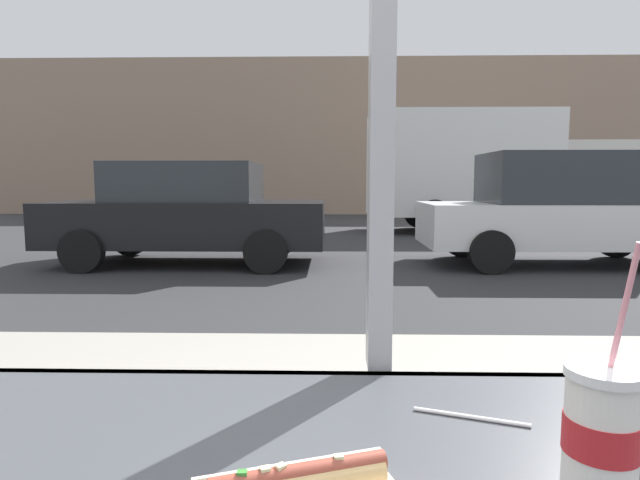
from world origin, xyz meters
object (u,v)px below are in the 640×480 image
(parked_car_white, at_px, (560,210))
(soda_cup_right, at_px, (601,433))
(box_truck, at_px, (485,169))
(parked_car_black, at_px, (189,212))

(parked_car_white, bearing_deg, soda_cup_right, -112.97)
(soda_cup_right, bearing_deg, box_truck, 74.58)
(soda_cup_right, distance_m, parked_car_white, 8.47)
(soda_cup_right, bearing_deg, parked_car_white, 67.03)
(parked_car_black, bearing_deg, parked_car_white, -0.00)
(parked_car_white, bearing_deg, parked_car_black, 180.00)
(parked_car_black, relative_size, parked_car_white, 1.00)
(soda_cup_right, xyz_separation_m, parked_car_black, (-2.65, 7.79, -0.18))
(parked_car_black, relative_size, box_truck, 0.67)
(parked_car_black, height_order, box_truck, box_truck)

